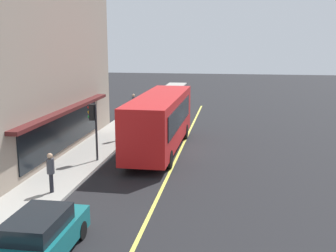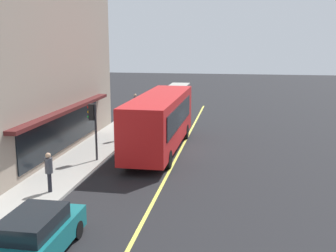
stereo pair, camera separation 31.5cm
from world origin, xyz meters
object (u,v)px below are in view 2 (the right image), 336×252
object	(u,v)px
pedestrian_by_curb	(135,102)
pedestrian_waiting	(49,168)
car_teal	(35,236)
bus	(160,120)
pedestrian_mid_block	(118,125)
traffic_light	(93,118)

from	to	relation	value
pedestrian_by_curb	pedestrian_waiting	bearing A→B (deg)	-177.13
car_teal	pedestrian_waiting	distance (m)	5.64
bus	pedestrian_waiting	bearing A→B (deg)	157.24
pedestrian_by_curb	pedestrian_mid_block	size ratio (longest dim) A/B	1.02
bus	traffic_light	world-z (taller)	bus
bus	car_teal	xyz separation A→B (m)	(-13.61, 1.55, -1.24)
car_teal	pedestrian_mid_block	size ratio (longest dim) A/B	2.41
bus	pedestrian_mid_block	world-z (taller)	bus
traffic_light	pedestrian_by_curb	xyz separation A→B (m)	(15.09, 1.27, -1.28)
car_teal	pedestrian_by_curb	distance (m)	25.75
traffic_light	pedestrian_by_curb	distance (m)	15.19
traffic_light	car_teal	bearing A→B (deg)	-170.79
pedestrian_by_curb	pedestrian_waiting	world-z (taller)	pedestrian_by_curb
car_teal	pedestrian_by_curb	size ratio (longest dim) A/B	2.36
pedestrian_waiting	pedestrian_mid_block	bearing A→B (deg)	-1.80
car_teal	pedestrian_waiting	bearing A→B (deg)	20.35
traffic_light	pedestrian_waiting	xyz separation A→B (m)	(-5.21, 0.25, -1.29)
pedestrian_waiting	pedestrian_mid_block	size ratio (longest dim) A/B	1.01
car_teal	pedestrian_by_curb	xyz separation A→B (m)	(25.57, 2.97, 0.51)
bus	traffic_light	size ratio (longest dim) A/B	3.49
bus	pedestrian_by_curb	xyz separation A→B (m)	(11.95, 4.52, -0.73)
pedestrian_by_curb	pedestrian_mid_block	distance (m)	10.46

